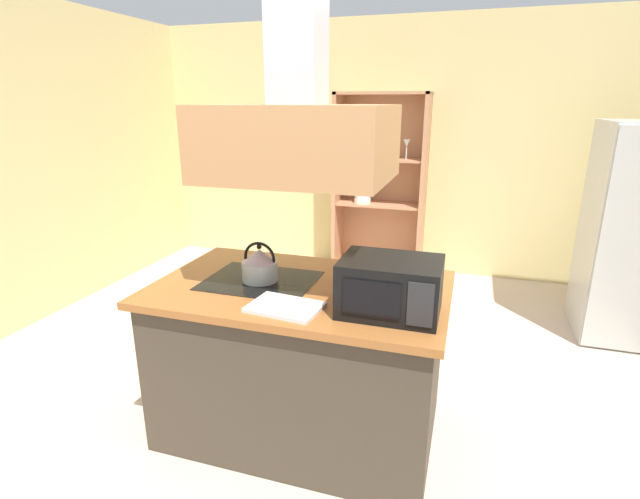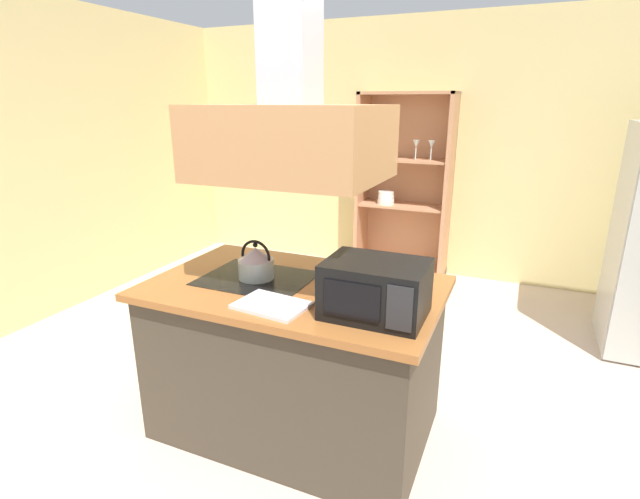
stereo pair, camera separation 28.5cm
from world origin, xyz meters
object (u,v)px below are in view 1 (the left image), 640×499
at_px(cutting_board, 285,307).
at_px(microwave, 390,286).
at_px(dish_cabinet, 380,195).
at_px(fruit_bowl, 408,275).
at_px(kettle, 260,265).

height_order(cutting_board, microwave, microwave).
relative_size(dish_cabinet, fruit_bowl, 8.37).
bearing_deg(cutting_board, fruit_bowl, 44.99).
xyz_separation_m(dish_cabinet, kettle, (-0.13, -2.86, 0.12)).
distance_m(kettle, microwave, 0.78).
bearing_deg(kettle, microwave, -14.34).
distance_m(dish_cabinet, microwave, 3.12).
xyz_separation_m(kettle, microwave, (0.75, -0.19, 0.04)).
height_order(kettle, microwave, microwave).
relative_size(kettle, cutting_board, 0.65).
bearing_deg(fruit_bowl, kettle, -165.07).
bearing_deg(dish_cabinet, fruit_bowl, -76.11).
xyz_separation_m(kettle, fruit_bowl, (0.78, 0.21, -0.04)).
height_order(dish_cabinet, microwave, dish_cabinet).
distance_m(kettle, fruit_bowl, 0.81).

